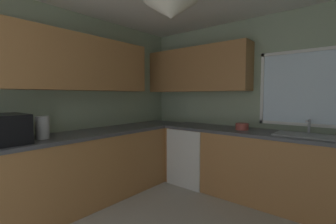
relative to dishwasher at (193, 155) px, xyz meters
name	(u,v)px	position (x,y,z in m)	size (l,w,h in m)	color
room_shell	(172,65)	(0.44, -1.10, 1.27)	(3.66, 3.92, 2.55)	#9EAD8E
counter_run_left	(80,169)	(-0.66, -1.56, 0.02)	(0.65, 3.53, 0.91)	#AD7542
counter_run_back	(258,165)	(1.01, 0.03, 0.02)	(2.75, 0.65, 0.91)	#AD7542
dishwasher	(193,155)	(0.00, 0.00, 0.00)	(0.60, 0.60, 0.87)	white
microwave	(4,129)	(-0.66, -2.35, 0.62)	(0.48, 0.36, 0.29)	black
kettle	(43,128)	(-0.64, -2.00, 0.60)	(0.14, 0.14, 0.25)	#B7B7BC
sink_assembly	(307,135)	(1.55, 0.04, 0.49)	(0.67, 0.40, 0.19)	#9EA0A5
bowl	(242,127)	(0.77, 0.03, 0.52)	(0.17, 0.17, 0.09)	#B74C42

